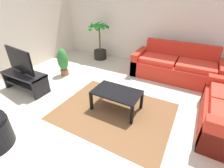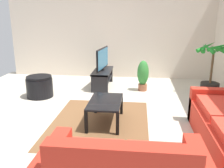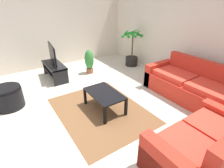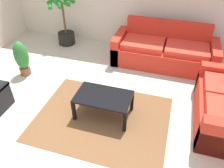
% 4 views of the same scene
% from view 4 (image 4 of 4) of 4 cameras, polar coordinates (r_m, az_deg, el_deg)
% --- Properties ---
extents(ground_plane, '(6.60, 6.60, 0.00)m').
position_cam_4_polar(ground_plane, '(3.77, -8.26, -9.90)').
color(ground_plane, beige).
extents(couch_main, '(2.23, 0.90, 0.90)m').
position_cam_4_polar(couch_main, '(5.16, 13.18, 8.10)').
color(couch_main, red).
rests_on(couch_main, ground).
extents(coffee_table, '(0.91, 0.56, 0.41)m').
position_cam_4_polar(coffee_table, '(3.63, -2.20, -3.74)').
color(coffee_table, black).
rests_on(coffee_table, ground).
extents(area_rug, '(2.20, 1.70, 0.01)m').
position_cam_4_polar(area_rug, '(3.81, -2.56, -8.70)').
color(area_rug, brown).
rests_on(area_rug, ground).
extents(potted_palm, '(0.73, 0.78, 1.27)m').
position_cam_4_polar(potted_palm, '(5.98, -12.07, 14.51)').
color(potted_palm, black).
rests_on(potted_palm, ground).
extents(potted_plant_small, '(0.28, 0.28, 0.76)m').
position_cam_4_polar(potted_plant_small, '(4.96, -22.11, 6.25)').
color(potted_plant_small, brown).
rests_on(potted_plant_small, ground).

